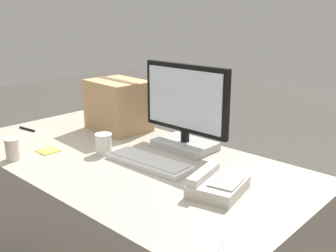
# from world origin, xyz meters

# --- Properties ---
(office_desk) EXTENTS (1.80, 0.90, 0.72)m
(office_desk) POSITION_xyz_m (0.00, 0.00, 0.36)
(office_desk) COLOR #A89E8E
(office_desk) RESTS_ON ground_plane
(monitor) EXTENTS (0.50, 0.20, 0.43)m
(monitor) POSITION_xyz_m (0.14, 0.29, 0.90)
(monitor) COLOR #B7B7B7
(monitor) RESTS_ON office_desk
(keyboard) EXTENTS (0.43, 0.16, 0.03)m
(keyboard) POSITION_xyz_m (0.16, 0.02, 0.73)
(keyboard) COLOR silver
(keyboard) RESTS_ON office_desk
(desk_phone) EXTENTS (0.22, 0.25, 0.08)m
(desk_phone) POSITION_xyz_m (0.55, -0.01, 0.75)
(desk_phone) COLOR beige
(desk_phone) RESTS_ON office_desk
(paper_cup_left) EXTENTS (0.07, 0.07, 0.10)m
(paper_cup_left) POSITION_xyz_m (-0.35, -0.37, 0.77)
(paper_cup_left) COLOR beige
(paper_cup_left) RESTS_ON office_desk
(paper_cup_right) EXTENTS (0.08, 0.08, 0.10)m
(paper_cup_right) POSITION_xyz_m (-0.10, -0.03, 0.77)
(paper_cup_right) COLOR white
(paper_cup_right) RESTS_ON office_desk
(cardboard_box) EXTENTS (0.36, 0.28, 0.29)m
(cardboard_box) POSITION_xyz_m (-0.36, 0.29, 0.86)
(cardboard_box) COLOR tan
(cardboard_box) RESTS_ON office_desk
(pen_marker) EXTENTS (0.13, 0.03, 0.01)m
(pen_marker) POSITION_xyz_m (-0.74, -0.09, 0.72)
(pen_marker) COLOR black
(pen_marker) RESTS_ON office_desk
(sticky_note_pad) EXTENTS (0.09, 0.09, 0.01)m
(sticky_note_pad) POSITION_xyz_m (-0.33, -0.20, 0.72)
(sticky_note_pad) COLOR #E5DB4C
(sticky_note_pad) RESTS_ON office_desk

